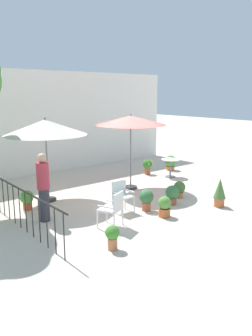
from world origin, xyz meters
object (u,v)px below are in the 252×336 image
(potted_plant_3, at_px, (179,189))
(patio_chair_1, at_px, (113,207))
(potted_plant_4, at_px, (170,162))
(standing_person, at_px, (43,186))
(potted_plant_1, at_px, (172,194))
(potted_plant_8, at_px, (220,192))
(patio_chair_0, at_px, (122,194))
(cafe_table_0, at_px, (170,165))
(potted_plant_5, at_px, (165,206))
(potted_plant_7, at_px, (148,166))
(potted_plant_2, at_px, (146,198))
(potted_plant_0, at_px, (27,199))
(potted_plant_6, at_px, (112,236))
(patio_umbrella_0, at_px, (131,121))
(patio_umbrella_1, at_px, (45,128))

(potted_plant_3, bearing_deg, patio_chair_1, -169.06)
(potted_plant_4, height_order, standing_person, standing_person)
(potted_plant_1, bearing_deg, potted_plant_8, -48.18)
(potted_plant_4, relative_size, standing_person, 0.36)
(patio_chair_0, bearing_deg, cafe_table_0, 25.44)
(potted_plant_5, relative_size, potted_plant_8, 0.67)
(potted_plant_7, bearing_deg, potted_plant_8, -104.90)
(cafe_table_0, distance_m, potted_plant_8, 3.64)
(cafe_table_0, xyz_separation_m, potted_plant_2, (-3.34, -2.23, -0.14))
(potted_plant_7, xyz_separation_m, standing_person, (-5.50, -2.03, 0.55))
(potted_plant_3, bearing_deg, potted_plant_0, 154.75)
(potted_plant_6, bearing_deg, potted_plant_4, 34.22)
(potted_plant_1, xyz_separation_m, potted_plant_5, (-0.90, -0.56, -0.04))
(standing_person, bearing_deg, patio_umbrella_0, 13.69)
(potted_plant_8, bearing_deg, potted_plant_2, 149.45)
(patio_umbrella_0, bearing_deg, patio_chair_1, -137.28)
(potted_plant_4, distance_m, potted_plant_6, 7.76)
(patio_chair_1, xyz_separation_m, potted_plant_7, (4.41, 3.50, -0.17))
(potted_plant_2, distance_m, potted_plant_3, 1.61)
(patio_umbrella_0, relative_size, potted_plant_4, 4.01)
(potted_plant_5, bearing_deg, potted_plant_8, -13.74)
(potted_plant_0, height_order, potted_plant_3, potted_plant_0)
(potted_plant_0, bearing_deg, potted_plant_2, -40.40)
(patio_umbrella_1, distance_m, potted_plant_1, 4.17)
(patio_umbrella_0, xyz_separation_m, potted_plant_3, (0.49, -1.77, -2.01))
(potted_plant_5, height_order, potted_plant_6, potted_plant_5)
(cafe_table_0, relative_size, potted_plant_6, 1.35)
(patio_umbrella_0, distance_m, potted_plant_8, 3.66)
(cafe_table_0, height_order, potted_plant_4, cafe_table_0)
(patio_chair_1, distance_m, potted_plant_4, 6.64)
(patio_chair_1, height_order, potted_plant_0, patio_chair_1)
(patio_umbrella_1, bearing_deg, potted_plant_7, 7.20)
(potted_plant_1, distance_m, potted_plant_4, 4.54)
(potted_plant_6, bearing_deg, patio_umbrella_1, 82.59)
(potted_plant_0, bearing_deg, standing_person, -89.45)
(patio_chair_0, height_order, potted_plant_4, patio_chair_0)
(cafe_table_0, distance_m, patio_chair_1, 5.45)
(cafe_table_0, relative_size, potted_plant_7, 1.19)
(patio_umbrella_1, bearing_deg, potted_plant_2, -56.35)
(potted_plant_0, height_order, potted_plant_2, potted_plant_2)
(potted_plant_1, bearing_deg, patio_chair_1, -173.14)
(potted_plant_1, relative_size, potted_plant_2, 0.95)
(patio_chair_0, height_order, potted_plant_0, patio_chair_0)
(potted_plant_1, xyz_separation_m, potted_plant_7, (2.02, 3.21, 0.03))
(potted_plant_6, bearing_deg, potted_plant_0, 95.82)
(patio_umbrella_1, bearing_deg, potted_plant_5, -61.42)
(patio_umbrella_0, distance_m, potted_plant_2, 2.99)
(patio_umbrella_1, distance_m, potted_plant_3, 4.46)
(potted_plant_6, xyz_separation_m, potted_plant_8, (4.03, 0.22, 0.14))
(cafe_table_0, bearing_deg, potted_plant_3, -130.87)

